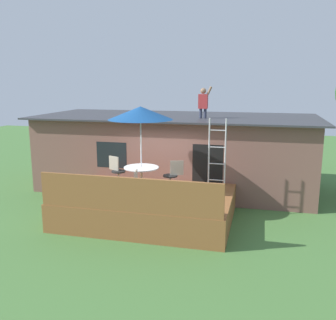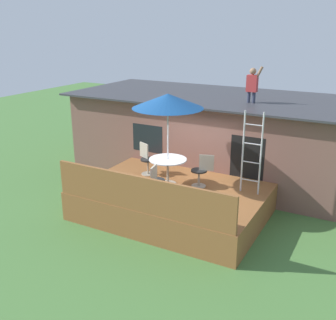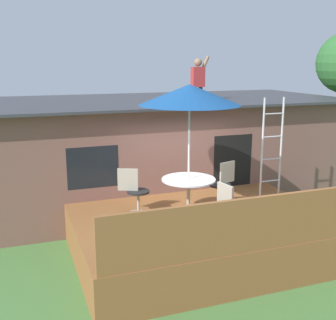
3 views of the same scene
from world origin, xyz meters
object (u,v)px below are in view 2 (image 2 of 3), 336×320
patio_umbrella (168,101)px  patio_chair_near (156,182)px  patio_table (168,164)px  patio_chair_left (147,159)px  patio_chair_right (202,171)px  person_figure (253,83)px  step_ladder (252,153)px

patio_umbrella → patio_chair_near: 2.14m
patio_umbrella → patio_chair_near: patio_umbrella is taller
patio_table → patio_umbrella: 1.76m
patio_chair_left → patio_chair_near: same height
patio_table → patio_chair_right: 0.95m
patio_chair_near → patio_umbrella: bearing=0.0°
patio_umbrella → patio_chair_left: patio_umbrella is taller
patio_umbrella → person_figure: size_ratio=2.29×
patio_umbrella → patio_chair_right: size_ratio=2.76×
patio_chair_left → patio_chair_right: (1.85, -0.14, 0.00)m
patio_chair_left → patio_chair_right: same height
patio_table → person_figure: bearing=63.1°
patio_table → patio_chair_left: 1.06m
patio_umbrella → step_ladder: 2.57m
patio_chair_near → patio_chair_right: bearing=-39.4°
patio_table → patio_chair_left: bearing=155.5°
patio_chair_left → patio_chair_near: (1.15, -1.43, 0.00)m
patio_chair_right → patio_chair_near: same height
patio_table → patio_umbrella: size_ratio=0.41×
patio_table → person_figure: person_figure is taller
step_ladder → patio_chair_left: size_ratio=2.39×
person_figure → patio_chair_left: size_ratio=1.21×
step_ladder → patio_chair_right: size_ratio=2.39×
step_ladder → person_figure: person_figure is taller
step_ladder → patio_chair_near: bearing=-143.0°
person_figure → patio_chair_right: (-0.51, -2.47, -2.12)m
patio_table → person_figure: (1.40, 2.77, 1.99)m
patio_umbrella → patio_chair_near: bearing=-79.4°
patio_chair_right → patio_chair_left: bearing=-22.8°
step_ladder → patio_table: bearing=-166.7°
patio_table → patio_chair_near: bearing=-79.4°
step_ladder → patio_chair_left: (-3.15, -0.08, -0.64)m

